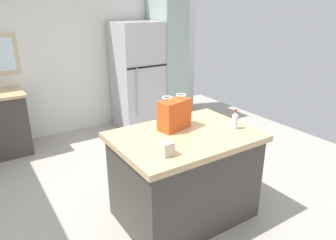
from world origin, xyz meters
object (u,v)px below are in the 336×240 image
object	(u,v)px
tall_cabinet	(167,63)
bottle	(235,120)
kitchen_island	(184,175)
small_box	(167,149)
refrigerator	(137,76)
shopping_bag	(174,114)

from	to	relation	value
tall_cabinet	bottle	size ratio (longest dim) A/B	10.66
kitchen_island	small_box	bearing A→B (deg)	-144.89
tall_cabinet	small_box	size ratio (longest dim) A/B	18.19
refrigerator	shopping_bag	world-z (taller)	refrigerator
refrigerator	tall_cabinet	xyz separation A→B (m)	(0.62, 0.00, 0.17)
bottle	small_box	bearing A→B (deg)	-172.59
shopping_bag	small_box	distance (m)	0.60
shopping_bag	refrigerator	bearing A→B (deg)	70.41
kitchen_island	bottle	world-z (taller)	bottle
kitchen_island	refrigerator	distance (m)	2.72
kitchen_island	tall_cabinet	distance (m)	3.00
kitchen_island	refrigerator	world-z (taller)	refrigerator
kitchen_island	bottle	distance (m)	0.75
refrigerator	small_box	world-z (taller)	refrigerator
shopping_bag	bottle	world-z (taller)	shopping_bag
shopping_bag	kitchen_island	bearing A→B (deg)	-86.92
kitchen_island	bottle	size ratio (longest dim) A/B	6.73
kitchen_island	small_box	distance (m)	0.70
tall_cabinet	small_box	distance (m)	3.38
shopping_bag	bottle	size ratio (longest dim) A/B	1.76
kitchen_island	small_box	world-z (taller)	small_box
tall_cabinet	small_box	xyz separation A→B (m)	(-1.85, -2.83, -0.10)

